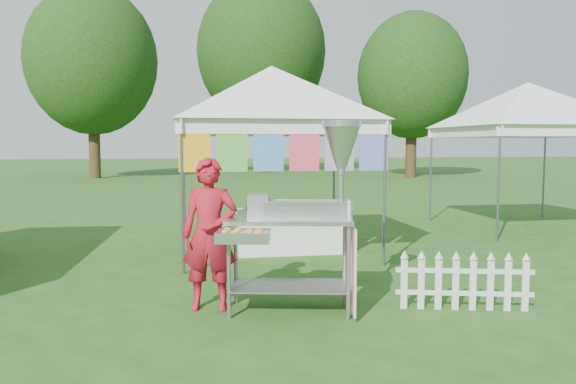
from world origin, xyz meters
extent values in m
plane|color=#274F16|center=(0.00, 0.00, 0.00)|extent=(120.00, 120.00, 0.00)
cylinder|color=#59595E|center=(-1.42, 2.08, 1.05)|extent=(0.04, 0.04, 2.10)
cylinder|color=#59595E|center=(1.42, 2.08, 1.05)|extent=(0.04, 0.04, 2.10)
cylinder|color=#59595E|center=(-1.42, 4.92, 1.05)|extent=(0.04, 0.04, 2.10)
cylinder|color=#59595E|center=(1.42, 4.92, 1.05)|extent=(0.04, 0.04, 2.10)
cube|color=white|center=(0.00, 2.08, 2.00)|extent=(3.00, 0.03, 0.22)
cube|color=white|center=(0.00, 4.92, 2.00)|extent=(3.00, 0.03, 0.22)
pyramid|color=white|center=(0.00, 3.50, 3.00)|extent=(4.24, 4.24, 0.90)
cylinder|color=#59595E|center=(0.00, 2.08, 2.08)|extent=(3.00, 0.03, 0.03)
cube|color=orange|center=(-1.25, 2.08, 1.73)|extent=(0.42, 0.01, 0.70)
cube|color=#178E4B|center=(-0.75, 2.08, 1.73)|extent=(0.42, 0.01, 0.70)
cube|color=blue|center=(-0.25, 2.08, 1.73)|extent=(0.42, 0.01, 0.70)
cube|color=#D11A82|center=(0.25, 2.08, 1.73)|extent=(0.42, 0.01, 0.70)
cube|color=#35C7BC|center=(0.75, 2.08, 1.73)|extent=(0.42, 0.01, 0.70)
cube|color=purple|center=(1.25, 2.08, 1.73)|extent=(0.42, 0.01, 0.70)
cylinder|color=#59595E|center=(4.08, 3.58, 1.05)|extent=(0.04, 0.04, 2.10)
cylinder|color=#59595E|center=(4.08, 6.42, 1.05)|extent=(0.04, 0.04, 2.10)
cylinder|color=#59595E|center=(6.92, 6.42, 1.05)|extent=(0.04, 0.04, 2.10)
cube|color=white|center=(5.50, 3.58, 2.00)|extent=(3.00, 0.03, 0.22)
cube|color=white|center=(5.50, 6.42, 2.00)|extent=(3.00, 0.03, 0.22)
pyramid|color=white|center=(5.50, 5.00, 3.00)|extent=(4.24, 4.24, 0.90)
cylinder|color=#59595E|center=(5.50, 3.58, 2.08)|extent=(3.00, 0.03, 0.03)
cylinder|color=#392515|center=(-6.00, 24.00, 1.98)|extent=(0.56, 0.56, 3.96)
ellipsoid|color=#2E5216|center=(-6.00, 24.00, 5.85)|extent=(6.40, 6.40, 7.36)
cylinder|color=#392515|center=(3.00, 28.00, 2.42)|extent=(0.56, 0.56, 4.84)
ellipsoid|color=#2E5216|center=(3.00, 28.00, 7.15)|extent=(7.60, 7.60, 8.74)
cylinder|color=#392515|center=(10.00, 22.00, 1.76)|extent=(0.56, 0.56, 3.52)
ellipsoid|color=#2E5216|center=(10.00, 22.00, 5.20)|extent=(5.60, 5.60, 6.44)
cylinder|color=gray|center=(-0.95, 0.02, 0.49)|extent=(0.05, 0.05, 0.97)
cylinder|color=gray|center=(0.22, -0.22, 0.49)|extent=(0.05, 0.05, 0.97)
cylinder|color=gray|center=(-0.83, 0.56, 0.49)|extent=(0.05, 0.05, 0.97)
cylinder|color=gray|center=(0.34, 0.31, 0.49)|extent=(0.05, 0.05, 0.97)
cube|color=gray|center=(-0.30, 0.17, 0.27)|extent=(1.33, 0.86, 0.02)
cube|color=#B7B7BC|center=(-0.30, 0.17, 0.97)|extent=(1.40, 0.90, 0.04)
cube|color=#B7B7BC|center=(-0.10, 0.18, 1.08)|extent=(0.95, 0.45, 0.16)
cube|color=gray|center=(-0.61, 0.29, 1.11)|extent=(0.26, 0.28, 0.24)
cylinder|color=gray|center=(0.24, 0.11, 1.46)|extent=(0.06, 0.06, 0.97)
cone|color=#B7B7BC|center=(0.24, 0.11, 1.73)|extent=(0.46, 0.46, 0.43)
cylinder|color=#B7B7BC|center=(0.24, 0.11, 1.97)|extent=(0.49, 0.49, 0.06)
cube|color=#B7B7BC|center=(-0.81, -0.15, 0.86)|extent=(0.57, 0.42, 0.11)
cube|color=#FFABAF|center=(0.34, 0.03, 0.49)|extent=(0.19, 0.80, 0.88)
cube|color=white|center=(0.21, -0.25, 1.10)|extent=(0.05, 0.15, 0.19)
imported|color=maroon|center=(-1.12, 0.38, 0.81)|extent=(0.66, 0.51, 1.62)
cube|color=silver|center=(0.92, 0.04, 0.28)|extent=(0.07, 0.04, 0.56)
cube|color=silver|center=(1.09, -0.01, 0.28)|extent=(0.07, 0.04, 0.56)
cube|color=silver|center=(1.27, -0.05, 0.28)|extent=(0.07, 0.04, 0.56)
cube|color=silver|center=(1.44, -0.10, 0.28)|extent=(0.07, 0.04, 0.56)
cube|color=silver|center=(1.62, -0.14, 0.28)|extent=(0.07, 0.04, 0.56)
cube|color=silver|center=(1.79, -0.19, 0.28)|extent=(0.07, 0.04, 0.56)
cube|color=silver|center=(1.97, -0.23, 0.28)|extent=(0.07, 0.04, 0.56)
cube|color=silver|center=(2.14, -0.27, 0.28)|extent=(0.07, 0.04, 0.56)
cube|color=silver|center=(1.53, -0.12, 0.18)|extent=(1.40, 0.38, 0.05)
cube|color=silver|center=(1.53, -0.12, 0.42)|extent=(1.40, 0.38, 0.05)
cube|color=white|center=(0.31, 3.33, 0.35)|extent=(1.80, 0.70, 0.70)
camera|label=1|loc=(-1.32, -5.53, 1.77)|focal=35.00mm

